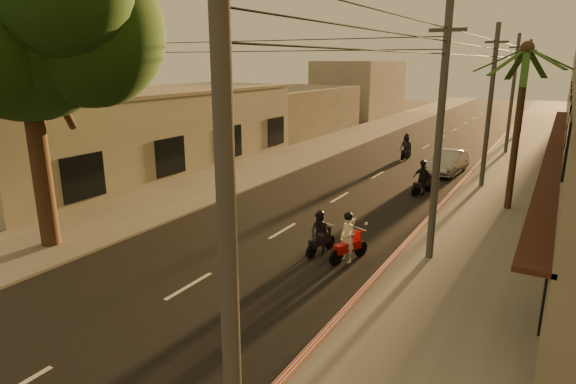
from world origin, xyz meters
name	(u,v)px	position (x,y,z in m)	size (l,w,h in m)	color
ground	(143,314)	(0.00, 0.00, 0.00)	(160.00, 160.00, 0.00)	#383023
road	(378,175)	(0.00, 20.00, 0.01)	(10.00, 140.00, 0.02)	black
sidewalk_right	(505,189)	(7.50, 20.00, 0.06)	(5.00, 140.00, 0.12)	slate
sidewalk_left	(277,162)	(-7.50, 20.00, 0.06)	(5.00, 140.00, 0.12)	slate
curb_stripe	(442,205)	(5.10, 15.00, 0.10)	(0.20, 60.00, 0.20)	red
left_building	(145,131)	(-13.98, 14.00, 2.60)	(8.20, 24.20, 5.20)	#ACA89B
broadleaf_tree	(31,18)	(-6.61, 2.14, 8.48)	(9.60, 8.70, 12.10)	black
palm_tree	(526,58)	(8.00, 16.00, 7.15)	(5.00, 5.00, 8.20)	black
utility_poles	(494,70)	(6.20, 20.00, 6.54)	(1.20, 48.26, 9.00)	#38383A
filler_left_near	(293,110)	(-14.00, 34.00, 2.20)	(8.00, 14.00, 4.40)	#ACA89B
filler_left_far	(360,89)	(-14.00, 52.00, 3.50)	(8.00, 14.00, 7.00)	#ACA89B
scooter_red	(348,240)	(3.66, 6.40, 0.84)	(1.02, 1.84, 1.89)	black
scooter_mid_a	(320,234)	(2.48, 6.53, 0.79)	(0.99, 1.76, 1.74)	black
scooter_mid_b	(422,179)	(3.60, 16.79, 0.87)	(1.31, 1.89, 1.92)	black
scooter_far_a	(406,148)	(0.01, 26.03, 0.85)	(0.95, 1.93, 1.90)	black
parked_car	(448,162)	(3.73, 22.73, 0.75)	(1.95, 4.66, 1.50)	#93969A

